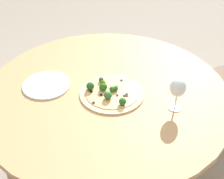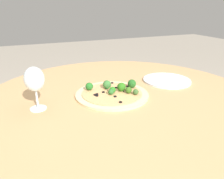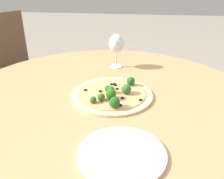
% 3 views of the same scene
% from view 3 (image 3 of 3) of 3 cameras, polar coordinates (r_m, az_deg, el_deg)
% --- Properties ---
extents(dining_table, '(1.35, 1.35, 0.71)m').
position_cam_3_polar(dining_table, '(1.06, -1.32, -5.00)').
color(dining_table, tan).
rests_on(dining_table, ground_plane).
extents(chair, '(0.56, 0.56, 0.91)m').
position_cam_3_polar(chair, '(2.01, -22.04, 3.70)').
color(chair, brown).
rests_on(chair, ground_plane).
extents(pizza, '(0.35, 0.35, 0.06)m').
position_cam_3_polar(pizza, '(1.06, 0.20, -1.03)').
color(pizza, '#DBBC89').
rests_on(pizza, dining_table).
extents(wine_glass, '(0.08, 0.08, 0.18)m').
position_cam_3_polar(wine_glass, '(1.34, 1.02, 10.32)').
color(wine_glass, silver).
rests_on(wine_glass, dining_table).
extents(plate_near, '(0.26, 0.26, 0.01)m').
position_cam_3_polar(plate_near, '(0.76, 2.27, -14.47)').
color(plate_near, silver).
rests_on(plate_near, dining_table).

